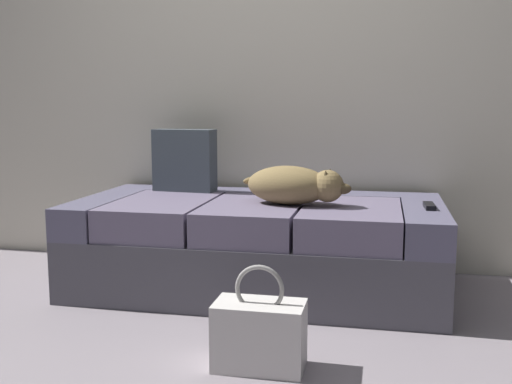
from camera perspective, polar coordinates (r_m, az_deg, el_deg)
back_wall at (r=3.55m, az=2.09°, el=15.85°), size 6.40×0.10×2.80m
couch at (r=3.06m, az=0.20°, el=-5.05°), size 1.81×0.90×0.46m
dog_tan at (r=2.88m, az=3.70°, el=0.65°), size 0.55×0.29×0.19m
tv_remote at (r=2.90m, az=16.03°, el=-1.27°), size 0.05×0.15×0.02m
throw_pillow at (r=3.36m, az=-6.75°, el=2.99°), size 0.35×0.15×0.34m
handbag at (r=2.20m, az=0.33°, el=-13.24°), size 0.32×0.18×0.38m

